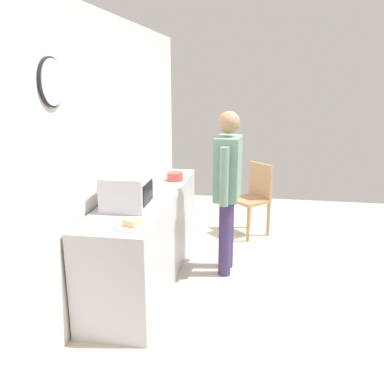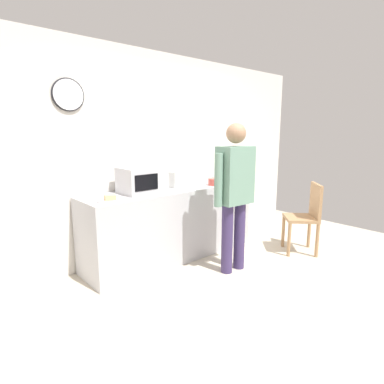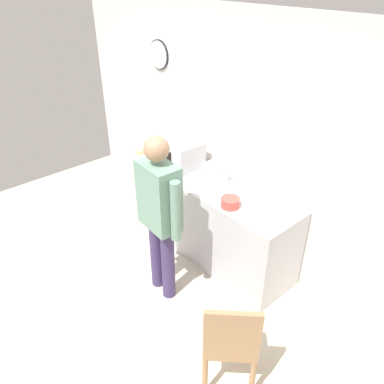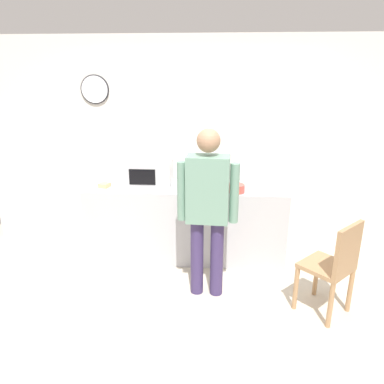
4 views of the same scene
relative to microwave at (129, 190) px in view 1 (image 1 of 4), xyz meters
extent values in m
plane|color=beige|center=(0.54, -1.25, -1.05)|extent=(6.00, 6.00, 0.00)
cube|color=silver|center=(0.54, 0.35, 0.25)|extent=(5.40, 0.10, 2.60)
cylinder|color=white|center=(-0.69, 0.29, 0.93)|extent=(0.31, 0.03, 0.31)
cylinder|color=black|center=(-0.69, 0.29, 0.93)|extent=(0.34, 0.02, 0.34)
cube|color=#B7B7BC|center=(0.42, -0.03, -0.60)|extent=(2.33, 0.62, 0.90)
cube|color=silver|center=(0.00, 0.00, 0.00)|extent=(0.50, 0.38, 0.30)
cube|color=black|center=(-0.06, -0.19, 0.00)|extent=(0.30, 0.01, 0.18)
cylinder|color=white|center=(-0.50, -0.18, -0.14)|extent=(0.27, 0.27, 0.01)
cube|color=#E1B37B|center=(-0.50, -0.18, -0.11)|extent=(0.14, 0.14, 0.05)
cylinder|color=#C64C42|center=(1.01, -0.21, -0.10)|extent=(0.18, 0.18, 0.09)
cube|color=silver|center=(0.56, 0.03, -0.05)|extent=(0.22, 0.18, 0.20)
cube|color=silver|center=(1.24, -0.23, -0.15)|extent=(0.06, 0.17, 0.01)
cube|color=silver|center=(-0.55, 0.07, -0.15)|extent=(0.09, 0.16, 0.01)
cylinder|color=#3A2D5A|center=(0.80, -0.83, -0.65)|extent=(0.13, 0.13, 0.81)
cylinder|color=#3A2D5A|center=(0.60, -0.82, -0.65)|extent=(0.13, 0.13, 0.81)
cube|color=gray|center=(0.70, -0.82, 0.08)|extent=(0.41, 0.26, 0.64)
cylinder|color=gray|center=(0.95, -0.84, 0.04)|extent=(0.09, 0.09, 0.58)
cylinder|color=gray|center=(0.45, -0.81, 0.04)|extent=(0.09, 0.09, 0.58)
sphere|color=#A37A5B|center=(0.70, -0.82, 0.54)|extent=(0.22, 0.22, 0.22)
cylinder|color=#A87F56|center=(1.81, -0.78, -0.83)|extent=(0.04, 0.04, 0.45)
cylinder|color=#A87F56|center=(1.56, -1.03, -0.83)|extent=(0.04, 0.04, 0.45)
cylinder|color=#A87F56|center=(2.06, -1.04, -0.83)|extent=(0.04, 0.04, 0.45)
cylinder|color=#A87F56|center=(1.81, -1.29, -0.83)|extent=(0.04, 0.04, 0.45)
cube|color=#A87F56|center=(1.81, -1.03, -0.58)|extent=(0.57, 0.57, 0.04)
cube|color=#A87F56|center=(1.94, -1.16, -0.34)|extent=(0.31, 0.31, 0.45)
camera|label=1|loc=(-3.39, -1.12, 0.97)|focal=38.66mm
camera|label=2|loc=(-1.96, -3.12, 0.57)|focal=29.40mm
camera|label=3|loc=(3.03, -2.51, 1.85)|focal=35.46mm
camera|label=4|loc=(0.78, -4.07, 1.12)|focal=33.77mm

